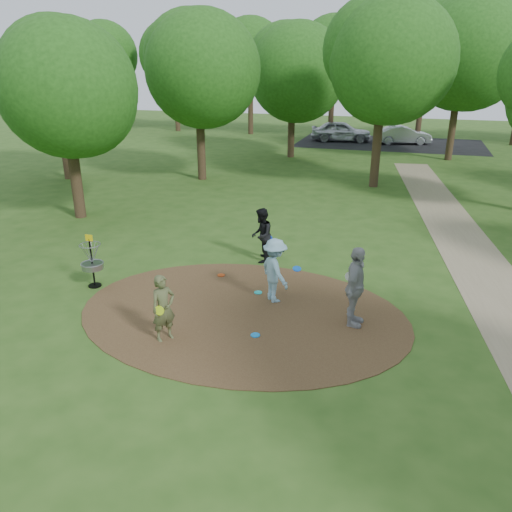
% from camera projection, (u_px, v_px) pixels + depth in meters
% --- Properties ---
extents(ground, '(100.00, 100.00, 0.00)m').
position_uv_depth(ground, '(242.00, 313.00, 12.62)').
color(ground, '#2D5119').
rests_on(ground, ground).
extents(dirt_clearing, '(8.40, 8.40, 0.02)m').
position_uv_depth(dirt_clearing, '(242.00, 313.00, 12.62)').
color(dirt_clearing, '#47301C').
rests_on(dirt_clearing, ground).
extents(footpath, '(7.55, 39.89, 0.01)m').
position_uv_depth(footpath, '(510.00, 313.00, 12.61)').
color(footpath, '#8C7A5B').
rests_on(footpath, ground).
extents(parking_lot, '(14.00, 8.00, 0.01)m').
position_uv_depth(parking_lot, '(390.00, 143.00, 38.77)').
color(parking_lot, black).
rests_on(parking_lot, ground).
extents(player_observer_with_disc, '(0.64, 0.69, 1.58)m').
position_uv_depth(player_observer_with_disc, '(164.00, 308.00, 11.14)').
color(player_observer_with_disc, '#505732').
rests_on(player_observer_with_disc, ground).
extents(player_throwing_with_disc, '(1.35, 1.25, 1.73)m').
position_uv_depth(player_throwing_with_disc, '(275.00, 271.00, 12.95)').
color(player_throwing_with_disc, '#80ACBF').
rests_on(player_throwing_with_disc, ground).
extents(player_walking_with_disc, '(0.76, 0.92, 1.73)m').
position_uv_depth(player_walking_with_disc, '(261.00, 235.00, 15.60)').
color(player_walking_with_disc, black).
rests_on(player_walking_with_disc, ground).
extents(player_waiting_with_disc, '(0.59, 1.20, 1.99)m').
position_uv_depth(player_waiting_with_disc, '(355.00, 287.00, 11.70)').
color(player_waiting_with_disc, '#969598').
rests_on(player_waiting_with_disc, ground).
extents(disc_ground_cyan, '(0.22, 0.22, 0.02)m').
position_uv_depth(disc_ground_cyan, '(258.00, 292.00, 13.67)').
color(disc_ground_cyan, '#18C7C5').
rests_on(disc_ground_cyan, dirt_clearing).
extents(disc_ground_blue, '(0.22, 0.22, 0.02)m').
position_uv_depth(disc_ground_blue, '(255.00, 335.00, 11.54)').
color(disc_ground_blue, '#0D86E7').
rests_on(disc_ground_blue, dirt_clearing).
extents(disc_ground_red, '(0.22, 0.22, 0.02)m').
position_uv_depth(disc_ground_red, '(221.00, 275.00, 14.78)').
color(disc_ground_red, '#C13D13').
rests_on(disc_ground_red, dirt_clearing).
extents(car_left, '(4.90, 2.51, 1.60)m').
position_uv_depth(car_left, '(341.00, 131.00, 39.50)').
color(car_left, '#B8BBC0').
rests_on(car_left, ground).
extents(car_right, '(4.36, 2.48, 1.36)m').
position_uv_depth(car_right, '(403.00, 135.00, 38.23)').
color(car_right, '#A4A7AB').
rests_on(car_right, ground).
extents(disc_golf_basket, '(0.63, 0.63, 1.54)m').
position_uv_depth(disc_golf_basket, '(91.00, 257.00, 13.81)').
color(disc_golf_basket, black).
rests_on(disc_golf_basket, ground).
extents(tree_ring, '(37.20, 46.06, 9.66)m').
position_uv_depth(tree_ring, '(356.00, 80.00, 18.73)').
color(tree_ring, '#332316').
rests_on(tree_ring, ground).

